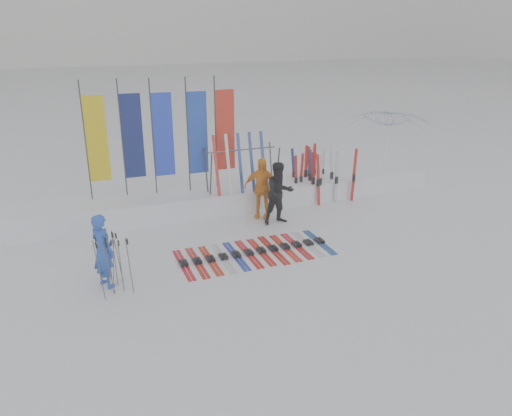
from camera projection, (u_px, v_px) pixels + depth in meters
name	position (u px, v px, depth m)	size (l,w,h in m)	color
ground	(274.00, 277.00, 10.76)	(120.00, 120.00, 0.00)	white
snow_bank	(213.00, 198.00, 14.67)	(14.00, 1.60, 0.60)	white
person_blue	(103.00, 251.00, 10.13)	(0.58, 0.38, 1.59)	blue
person_black	(279.00, 193.00, 13.37)	(0.83, 0.65, 1.71)	black
person_yellow	(261.00, 188.00, 13.77)	(1.00, 0.42, 1.71)	orange
tent_canopy	(386.00, 146.00, 16.65)	(2.77, 2.83, 2.54)	white
ski_row	(254.00, 252.00, 11.83)	(3.62, 1.68, 0.07)	red
pole_cluster	(112.00, 263.00, 10.02)	(0.68, 0.69, 1.25)	#595B60
feather_flags	(163.00, 135.00, 13.72)	(4.12, 0.25, 3.20)	#383A3F
ski_rack	(242.00, 163.00, 14.21)	(2.04, 0.80, 1.23)	#383A3F
upright_skis	(315.00, 174.00, 15.31)	(1.76, 1.18, 1.67)	red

